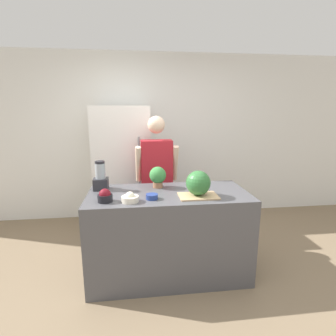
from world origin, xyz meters
The scene contains 12 objects.
ground_plane centered at (0.00, 0.00, 0.00)m, with size 14.00×14.00×0.00m, color #7F6B51.
wall_back centered at (0.00, 2.09, 1.30)m, with size 8.00×0.06×2.60m.
counter_island centered at (0.00, 0.38, 0.45)m, with size 1.63×0.76×0.91m.
refrigerator centered at (-0.52, 1.69, 0.89)m, with size 0.80×0.73×1.79m.
person centered at (-0.06, 1.10, 0.86)m, with size 0.53×0.27×1.66m.
cutting_board centered at (0.27, 0.22, 0.91)m, with size 0.38×0.25×0.01m.
watermelon centered at (0.27, 0.23, 1.04)m, with size 0.24×0.24×0.24m.
bowl_cherries centered at (-0.61, 0.18, 0.96)m, with size 0.14×0.14×0.12m.
bowl_cream centered at (-0.38, 0.15, 0.94)m, with size 0.16×0.16×0.10m.
bowl_small_blue centered at (-0.18, 0.20, 0.93)m, with size 0.11×0.11×0.05m.
blender centered at (-0.70, 0.58, 1.03)m, with size 0.15×0.15×0.31m.
potted_plant centered at (-0.09, 0.58, 1.03)m, with size 0.18×0.18×0.23m.
Camera 1 is at (-0.32, -2.15, 1.73)m, focal length 28.00 mm.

